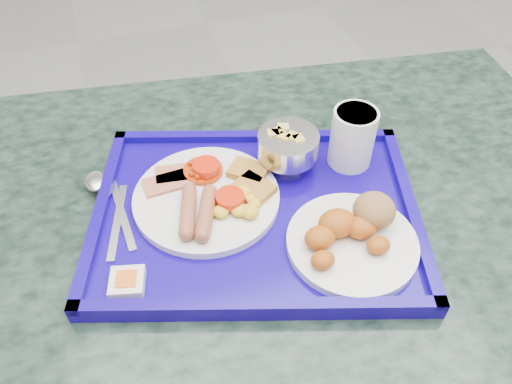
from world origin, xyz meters
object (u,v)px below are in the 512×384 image
Objects in this scene: tray at (256,213)px; fruit_bowl at (288,146)px; table at (266,272)px; juice_cup at (353,136)px; bread_plate at (354,233)px; main_plate at (210,195)px.

tray is 0.12m from fruit_bowl.
table is 0.30m from juice_cup.
bread_plate is 0.17m from juice_cup.
table is 12.40× the size of juice_cup.
juice_cup is at bearing -10.32° from fruit_bowl.
bread_plate is 1.87× the size of juice_cup.
table is at bearing -12.81° from main_plate.
tray is at bearing -34.06° from main_plate.
main_plate is 1.21× the size of bread_plate.
fruit_bowl reaches higher than tray.
juice_cup reaches higher than table.
main_plate is (-0.06, 0.04, 0.02)m from tray.
bread_plate is (0.09, -0.12, 0.22)m from table.
fruit_bowl is (0.08, 0.08, 0.05)m from tray.
fruit_bowl is (0.05, 0.06, 0.24)m from table.
main_plate reaches higher than table.
fruit_bowl is at bearing 169.68° from juice_cup.
juice_cup reaches higher than bread_plate.
main_plate reaches higher than tray.
juice_cup is (0.24, 0.02, 0.04)m from main_plate.
juice_cup reaches higher than tray.
juice_cup reaches higher than main_plate.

